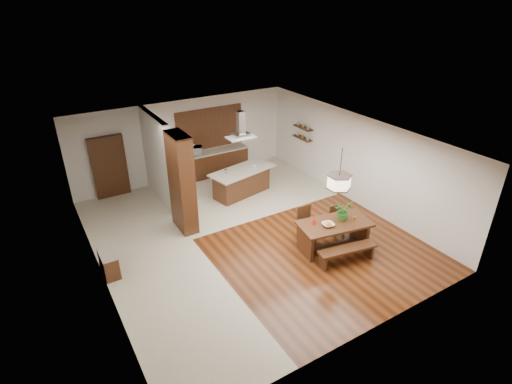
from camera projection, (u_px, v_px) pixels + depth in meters
room_shell at (246, 167)px, 10.60m from camera, size 9.00×9.04×2.92m
tile_hallway at (155, 263)px, 10.26m from camera, size 2.50×9.00×0.01m
tile_kitchen at (242, 190)px, 14.01m from camera, size 5.50×4.00×0.01m
soffit_band at (246, 138)px, 10.22m from camera, size 8.00×9.00×0.02m
partition_pier at (182, 183)px, 11.14m from camera, size 0.45×1.00×2.90m
partition_stub at (157, 159)px, 12.74m from camera, size 0.18×2.40×2.90m
hallway_console at (109, 262)px, 9.79m from camera, size 0.37×0.88×0.63m
hallway_doorway at (109, 167)px, 13.16m from camera, size 1.10×0.20×2.10m
rear_counter at (214, 163)px, 14.98m from camera, size 2.60×0.62×0.95m
kitchen_window at (209, 128)px, 14.60m from camera, size 2.60×0.08×1.50m
shelf_lower at (302, 138)px, 14.66m from camera, size 0.26×0.90×0.04m
shelf_upper at (303, 128)px, 14.48m from camera, size 0.26×0.90×0.04m
dining_table at (334, 229)px, 10.61m from camera, size 2.06×1.29×0.80m
dining_bench at (347, 255)px, 10.20m from camera, size 1.62×0.62×0.44m
dining_chair_left at (307, 225)px, 10.98m from camera, size 0.47×0.47×1.01m
dining_chair_right at (337, 221)px, 11.32m from camera, size 0.42×0.42×0.84m
pendant_lantern at (340, 173)px, 9.85m from camera, size 0.64×0.64×1.31m
foliage_plant at (343, 211)px, 10.55m from camera, size 0.59×0.55×0.53m
fruit_bowl at (328, 225)px, 10.35m from camera, size 0.35×0.35×0.08m
napkin_cone at (314, 221)px, 10.40m from camera, size 0.17×0.17×0.20m
gold_ornament at (354, 218)px, 10.60m from camera, size 0.09×0.09×0.11m
kitchen_island at (242, 182)px, 13.51m from camera, size 2.39×1.42×0.92m
range_hood at (241, 125)px, 12.60m from camera, size 0.90×0.55×0.87m
island_cup at (254, 166)px, 13.39m from camera, size 0.13×0.13×0.10m
microwave at (194, 151)px, 14.33m from camera, size 0.67×0.57×0.31m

